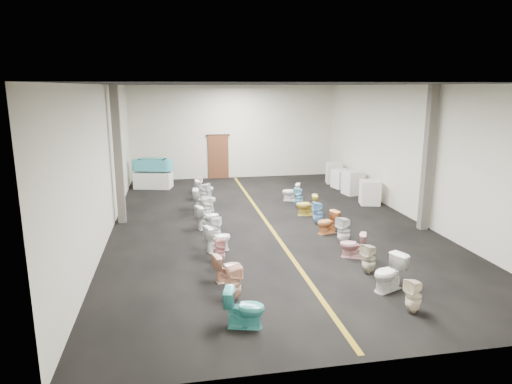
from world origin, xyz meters
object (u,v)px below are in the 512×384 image
toilet_right_3 (353,245)px  toilet_right_7 (307,205)px  toilet_left_2 (227,267)px  toilet_right_5 (328,222)px  toilet_left_6 (208,217)px  toilet_right_4 (344,231)px  toilet_left_3 (219,251)px  toilet_left_5 (215,228)px  toilet_left_9 (205,194)px  toilet_right_0 (414,296)px  toilet_left_1 (233,283)px  toilet_right_2 (369,259)px  display_table (153,180)px  bathtub (153,164)px  appliance_crate_d (334,173)px  appliance_crate_b (353,183)px  toilet_left_4 (218,238)px  toilet_left_10 (204,189)px  appliance_crate_c (342,179)px  toilet_right_6 (318,213)px  toilet_left_0 (245,308)px  toilet_right_8 (299,198)px  toilet_right_9 (291,192)px  toilet_left_7 (206,208)px  toilet_left_8 (204,200)px  toilet_right_1 (389,273)px  appliance_crate_a (370,192)px  toilet_left_11 (198,185)px

toilet_right_3 → toilet_right_7: (-0.02, 4.14, 0.03)m
toilet_left_2 → toilet_right_5: bearing=-62.7°
toilet_left_6 → toilet_right_4: (3.72, -2.22, 0.02)m
toilet_left_3 → toilet_left_5: (0.09, 1.97, -0.00)m
toilet_left_9 → toilet_right_0: 10.08m
toilet_left_1 → toilet_left_2: size_ratio=1.13×
toilet_right_2 → display_table: bearing=-173.9°
bathtub → toilet_left_9: (2.04, -3.32, -0.66)m
appliance_crate_d → toilet_right_7: size_ratio=1.29×
bathtub → toilet_left_9: bathtub is taller
toilet_left_5 → toilet_right_7: bearing=-38.0°
appliance_crate_b → toilet_right_4: (-2.67, -5.88, -0.08)m
bathtub → toilet_left_9: 3.96m
toilet_left_2 → toilet_left_1: bearing=166.8°
appliance_crate_b → toilet_left_6: 7.36m
toilet_right_5 → toilet_left_4: bearing=-90.8°
toilet_left_10 → toilet_right_7: (3.36, -3.22, -0.01)m
toilet_right_7 → toilet_right_5: bearing=13.1°
appliance_crate_c → toilet_right_5: size_ratio=1.17×
toilet_left_9 → toilet_left_10: (0.06, 0.98, -0.03)m
toilet_right_4 → toilet_right_6: (-0.11, 2.04, -0.03)m
toilet_left_10 → toilet_right_6: size_ratio=1.00×
appliance_crate_d → toilet_left_0: bearing=-116.8°
toilet_left_2 → toilet_left_9: size_ratio=0.82×
toilet_left_9 → toilet_right_5: size_ratio=1.17×
toilet_right_8 → toilet_right_9: 1.04m
toilet_left_1 → toilet_left_7: bearing=-9.3°
toilet_left_9 → toilet_right_8: (3.44, -1.15, -0.03)m
toilet_left_6 → toilet_left_8: size_ratio=0.92×
toilet_left_0 → toilet_right_1: toilet_right_1 is taller
toilet_left_4 → toilet_left_10: toilet_left_10 is taller
appliance_crate_a → toilet_left_2: bearing=-135.6°
toilet_left_9 → toilet_left_5: bearing=-157.4°
toilet_left_4 → toilet_right_5: bearing=-93.9°
toilet_left_0 → toilet_right_6: toilet_left_0 is taller
toilet_left_5 → toilet_right_6: 3.58m
toilet_right_2 → toilet_right_6: 4.13m
appliance_crate_c → toilet_right_3: appliance_crate_c is taller
toilet_left_4 → toilet_right_0: bearing=-159.2°
appliance_crate_b → toilet_left_6: appliance_crate_b is taller
appliance_crate_a → toilet_right_2: appliance_crate_a is taller
toilet_right_1 → toilet_right_9: toilet_right_1 is taller
toilet_left_1 → toilet_left_8: size_ratio=0.91×
appliance_crate_d → toilet_left_11: size_ratio=1.39×
toilet_left_1 → toilet_right_7: size_ratio=1.02×
toilet_right_8 → toilet_right_5: bearing=22.1°
toilet_left_9 → toilet_left_10: size_ratio=1.08×
toilet_left_3 → toilet_right_9: size_ratio=0.96×
toilet_left_10 → toilet_left_11: (-0.18, 1.04, -0.03)m
toilet_left_3 → toilet_left_7: 4.05m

